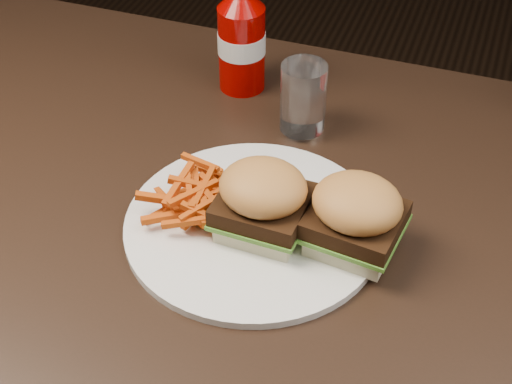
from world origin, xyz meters
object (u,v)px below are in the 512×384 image
(plate, at_px, (253,225))
(ketchup_bottle, at_px, (242,51))
(dining_table, at_px, (245,220))
(tumbler, at_px, (303,97))

(plate, height_order, ketchup_bottle, ketchup_bottle)
(plate, xyz_separation_m, ketchup_bottle, (-0.12, 0.29, 0.06))
(dining_table, xyz_separation_m, plate, (0.02, -0.03, 0.03))
(plate, distance_m, tumbler, 0.21)
(ketchup_bottle, bearing_deg, plate, -67.45)
(dining_table, xyz_separation_m, tumbler, (0.02, 0.18, 0.08))
(dining_table, height_order, tumbler, tumbler)
(plate, relative_size, ketchup_bottle, 2.27)
(ketchup_bottle, bearing_deg, tumbler, -33.73)
(dining_table, bearing_deg, tumbler, 83.83)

